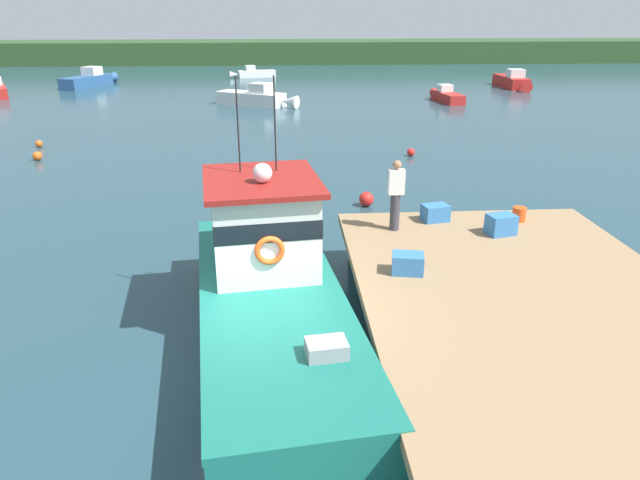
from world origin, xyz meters
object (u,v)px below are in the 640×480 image
moored_boat_mid_harbor (446,96)px  moored_boat_outer_mooring (513,81)px  crate_single_far (408,263)px  moored_boat_far_left (90,80)px  moored_boat_far_right (254,73)px  deckhand_by_the_boat (396,194)px  mooring_buoy_channel_marker (37,156)px  mooring_buoy_outer (366,199)px  crate_single_by_cleat (435,213)px  crate_stack_near_edge (501,224)px  bait_bucket (519,214)px  main_fishing_boat (268,289)px  mooring_buoy_inshore (411,152)px  moored_boat_off_the_point (256,98)px  mooring_buoy_spare_mooring (39,144)px

moored_boat_mid_harbor → moored_boat_outer_mooring: size_ratio=0.76×
moored_boat_mid_harbor → crate_single_far: bearing=-106.6°
moored_boat_far_left → moored_boat_far_right: bearing=24.1°
deckhand_by_the_boat → moored_boat_outer_mooring: 37.82m
moored_boat_far_right → mooring_buoy_channel_marker: 31.72m
moored_boat_far_right → mooring_buoy_outer: 38.00m
crate_single_by_cleat → mooring_buoy_outer: crate_single_by_cleat is taller
moored_boat_mid_harbor → moored_boat_outer_mooring: moored_boat_outer_mooring is taller
crate_stack_near_edge → moored_boat_outer_mooring: 37.29m
crate_stack_near_edge → mooring_buoy_outer: crate_stack_near_edge is taller
bait_bucket → mooring_buoy_channel_marker: 19.82m
bait_bucket → crate_single_by_cleat: bearing=175.7°
main_fishing_boat → bait_bucket: main_fishing_boat is taller
crate_single_far → mooring_buoy_inshore: 14.68m
crate_stack_near_edge → bait_bucket: size_ratio=1.76×
bait_bucket → mooring_buoy_channel_marker: size_ratio=0.90×
moored_boat_off_the_point → moored_boat_mid_harbor: size_ratio=1.27×
deckhand_by_the_boat → moored_boat_far_left: deckhand_by_the_boat is taller
crate_single_far → moored_boat_off_the_point: (-4.02, 28.68, -0.89)m
crate_single_by_cleat → moored_boat_far_left: (-19.09, 36.60, -0.87)m
crate_stack_near_edge → mooring_buoy_outer: 6.26m
main_fishing_boat → mooring_buoy_channel_marker: bearing=124.1°
main_fishing_boat → crate_single_far: main_fishing_boat is taller
moored_boat_mid_harbor → mooring_buoy_inshore: size_ratio=12.83×
moored_boat_mid_harbor → moored_boat_off_the_point: bearing=-175.4°
main_fishing_boat → crate_single_far: (2.68, 0.14, 0.39)m
deckhand_by_the_boat → mooring_buoy_channel_marker: (-12.79, 12.18, -1.87)m
moored_boat_mid_harbor → mooring_buoy_channel_marker: moored_boat_mid_harbor is taller
mooring_buoy_outer → moored_boat_outer_mooring: bearing=61.4°
main_fishing_boat → crate_single_by_cleat: size_ratio=16.59×
main_fishing_boat → moored_boat_far_right: (-2.19, 45.43, -0.64)m
moored_boat_off_the_point → moored_boat_far_left: size_ratio=0.92×
bait_bucket → moored_boat_mid_harbor: size_ratio=0.08×
moored_boat_mid_harbor → bait_bucket: bearing=-101.7°
mooring_buoy_outer → bait_bucket: bearing=-58.9°
mooring_buoy_channel_marker → bait_bucket: bearing=-36.6°
main_fishing_boat → moored_boat_far_left: 42.43m
crate_single_by_cleat → moored_boat_outer_mooring: 36.86m
moored_boat_mid_harbor → mooring_buoy_inshore: (-5.69, -15.44, -0.20)m
bait_bucket → mooring_buoy_inshore: bait_bucket is taller
main_fishing_boat → bait_bucket: 6.61m
main_fishing_boat → moored_boat_outer_mooring: (18.78, 36.75, -0.51)m
main_fishing_boat → crate_single_far: size_ratio=16.59×
main_fishing_boat → mooring_buoy_channel_marker: (-9.94, 14.67, -0.82)m
crate_single_far → deckhand_by_the_boat: deckhand_by_the_boat is taller
mooring_buoy_spare_mooring → crate_stack_near_edge: bearing=-43.4°
crate_single_by_cleat → deckhand_by_the_boat: (-1.09, -0.54, 0.66)m
main_fishing_boat → deckhand_by_the_boat: (2.85, 2.48, 1.05)m
bait_bucket → moored_boat_mid_harbor: bait_bucket is taller
moored_boat_outer_mooring → mooring_buoy_channel_marker: bearing=-142.4°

